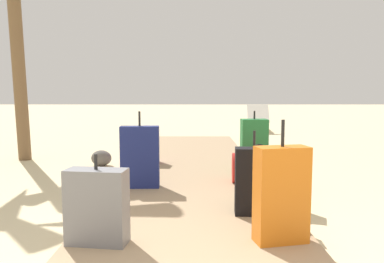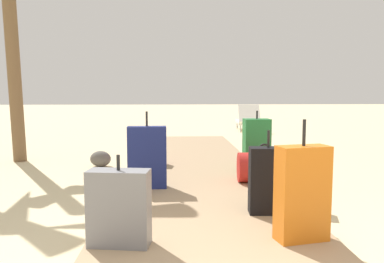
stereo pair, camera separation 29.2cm
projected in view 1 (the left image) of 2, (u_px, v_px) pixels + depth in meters
The scene contains 12 objects.
ground_plane at pixel (192, 184), 4.84m from camera, with size 60.00×60.00×0.00m, color beige.
boardwalk at pixel (192, 169), 5.59m from camera, with size 1.85×7.50×0.08m, color tan.
backpack_purple at pixel (147, 143), 5.83m from camera, with size 0.36×0.29×0.57m.
suitcase_navy at pixel (140, 157), 4.32m from camera, with size 0.44×0.18×0.86m.
suitcase_black at pixel (254, 181), 3.37m from camera, with size 0.34×0.19×0.75m.
suitcase_orange at pixel (282, 195), 2.74m from camera, with size 0.40×0.25×0.89m.
duffel_bag_red at pixel (259, 168), 4.54m from camera, with size 0.65×0.39×0.47m.
suitcase_grey at pixel (97, 207), 2.72m from camera, with size 0.45×0.24×0.65m.
suitcase_green at pixel (254, 146), 5.15m from camera, with size 0.35×0.24×0.83m.
backpack_olive at pixel (275, 173), 3.81m from camera, with size 0.36×0.29×0.53m.
lounge_chair at pixel (257, 120), 11.22m from camera, with size 0.73×1.59×0.79m.
rock_left_mid at pixel (102, 158), 6.02m from camera, with size 0.32×0.25×0.25m, color #5B5651.
Camera 1 is at (0.01, -1.75, 1.16)m, focal length 35.80 mm.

